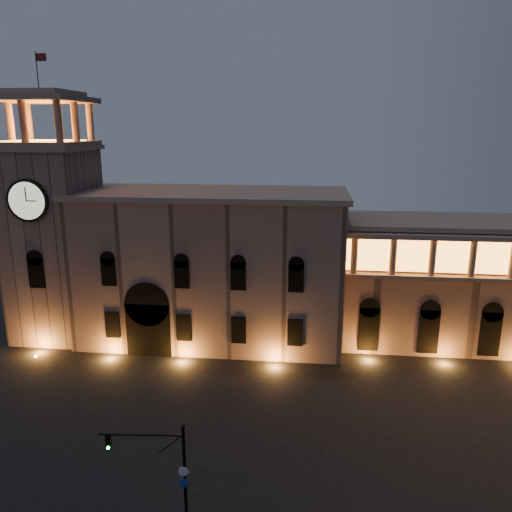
{
  "coord_description": "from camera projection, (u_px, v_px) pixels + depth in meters",
  "views": [
    {
      "loc": [
        9.27,
        -33.17,
        24.44
      ],
      "look_at": [
        3.86,
        16.0,
        11.72
      ],
      "focal_mm": 35.0,
      "sensor_mm": 36.0,
      "label": 1
    }
  ],
  "objects": [
    {
      "name": "colonnade_wing",
      "position": [
        509.0,
        283.0,
        56.81
      ],
      "size": [
        40.6,
        11.5,
        14.5
      ],
      "color": "#886457",
      "rests_on": "ground"
    },
    {
      "name": "government_building",
      "position": [
        211.0,
        267.0,
        58.15
      ],
      "size": [
        30.8,
        12.8,
        17.6
      ],
      "color": "#8D6A5C",
      "rests_on": "ground"
    },
    {
      "name": "clock_tower",
      "position": [
        54.0,
        233.0,
        58.25
      ],
      "size": [
        9.8,
        9.8,
        32.4
      ],
      "color": "#8D6A5C",
      "rests_on": "ground"
    },
    {
      "name": "ground",
      "position": [
        185.0,
        450.0,
        39.0
      ],
      "size": [
        160.0,
        160.0,
        0.0
      ],
      "primitive_type": "plane",
      "color": "black",
      "rests_on": "ground"
    },
    {
      "name": "traffic_light",
      "position": [
        170.0,
        475.0,
        30.38
      ],
      "size": [
        5.41,
        0.86,
        7.44
      ],
      "rotation": [
        0.0,
        0.0,
        0.08
      ],
      "color": "black",
      "rests_on": "ground"
    }
  ]
}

